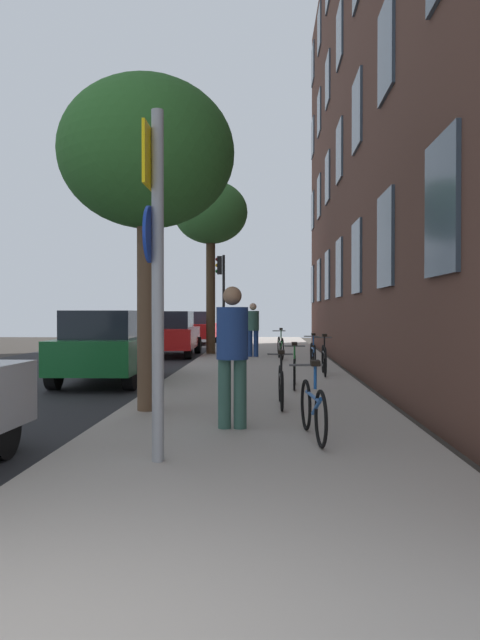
{
  "coord_description": "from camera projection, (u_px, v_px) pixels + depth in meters",
  "views": [
    {
      "loc": [
        1.25,
        -2.08,
        1.59
      ],
      "look_at": [
        0.72,
        9.72,
        1.44
      ],
      "focal_mm": 34.0,
      "sensor_mm": 36.0,
      "label": 1
    }
  ],
  "objects": [
    {
      "name": "ground_plane",
      "position": [
        139.0,
        368.0,
        17.25
      ],
      "size": [
        41.8,
        41.8,
        0.0
      ],
      "primitive_type": "plane",
      "color": "#332D28"
    },
    {
      "name": "road_asphalt",
      "position": [
        66.0,
        368.0,
        17.34
      ],
      "size": [
        7.0,
        38.0,
        0.01
      ],
      "primitive_type": "cube",
      "color": "#232326",
      "rests_on": "ground"
    },
    {
      "name": "sidewalk",
      "position": [
        262.0,
        366.0,
        17.09
      ],
      "size": [
        4.2,
        38.0,
        0.12
      ],
      "primitive_type": "cube",
      "color": "#9E9389",
      "rests_on": "ground"
    },
    {
      "name": "building_facade",
      "position": [
        357.0,
        94.0,
        16.38
      ],
      "size": [
        0.56,
        27.0,
        14.99
      ],
      "color": "#513328",
      "rests_on": "ground"
    },
    {
      "name": "sign_post",
      "position": [
        155.0,
        260.0,
        5.95
      ],
      "size": [
        0.16,
        0.6,
        3.46
      ],
      "color": "gray",
      "rests_on": "sidewalk"
    },
    {
      "name": "traffic_light",
      "position": [
        221.0,
        284.0,
        26.57
      ],
      "size": [
        0.43,
        0.24,
        3.99
      ],
      "color": "black",
      "rests_on": "sidewalk"
    },
    {
      "name": "tree_near",
      "position": [
        147.0,
        156.0,
        9.04
      ],
      "size": [
        2.62,
        2.62,
        4.97
      ],
      "color": "brown",
      "rests_on": "sidewalk"
    },
    {
      "name": "tree_far",
      "position": [
        211.0,
        215.0,
        21.48
      ],
      "size": [
        2.62,
        2.62,
        6.14
      ],
      "color": "#4C3823",
      "rests_on": "sidewalk"
    },
    {
      "name": "bicycle_0",
      "position": [
        313.0,
        408.0,
        7.06
      ],
      "size": [
        0.42,
        1.63,
        0.92
      ],
      "color": "black",
      "rests_on": "sidewalk"
    },
    {
      "name": "bicycle_1",
      "position": [
        281.0,
        384.0,
        9.47
      ],
      "size": [
        0.42,
        1.59,
        0.89
      ],
      "color": "black",
      "rests_on": "sidewalk"
    },
    {
      "name": "bicycle_2",
      "position": [
        295.0,
        370.0,
        11.85
      ],
      "size": [
        0.42,
        1.6,
        0.89
      ],
      "color": "black",
      "rests_on": "sidewalk"
    },
    {
      "name": "bicycle_3",
      "position": [
        324.0,
        359.0,
        14.21
      ],
      "size": [
        0.42,
        1.69,
        0.97
      ],
      "color": "black",
      "rests_on": "sidewalk"
    },
    {
      "name": "bicycle_4",
      "position": [
        313.0,
        353.0,
        16.61
      ],
      "size": [
        0.42,
        1.67,
        0.9
      ],
      "color": "black",
      "rests_on": "sidewalk"
    },
    {
      "name": "bicycle_5",
      "position": [
        281.0,
        347.0,
        19.05
      ],
      "size": [
        0.42,
        1.7,
        0.98
      ],
      "color": "black",
      "rests_on": "sidewalk"
    },
    {
      "name": "pedestrian_0",
      "position": [
        232.0,
        347.0,
        7.66
      ],
      "size": [
        0.51,
        0.51,
        1.8
      ],
      "color": "#33594C",
      "rests_on": "sidewalk"
    },
    {
      "name": "pedestrian_1",
      "position": [
        253.0,
        326.0,
        20.04
      ],
      "size": [
        0.56,
        0.56,
        1.78
      ],
      "color": "navy",
      "rests_on": "sidewalk"
    },
    {
      "name": "car_1",
      "position": [
        108.0,
        346.0,
        13.52
      ],
      "size": [
        1.83,
        4.04,
        1.62
      ],
      "color": "#19662D",
      "rests_on": "road_asphalt"
    },
    {
      "name": "car_2",
      "position": [
        170.0,
        333.0,
        21.83
      ],
      "size": [
        2.02,
        4.48,
        1.62
      ],
      "color": "red",
      "rests_on": "road_asphalt"
    },
    {
      "name": "car_3",
      "position": [
        197.0,
        327.0,
        30.16
      ],
      "size": [
        1.89,
        4.14,
        1.62
      ],
      "color": "red",
      "rests_on": "road_asphalt"
    }
  ]
}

